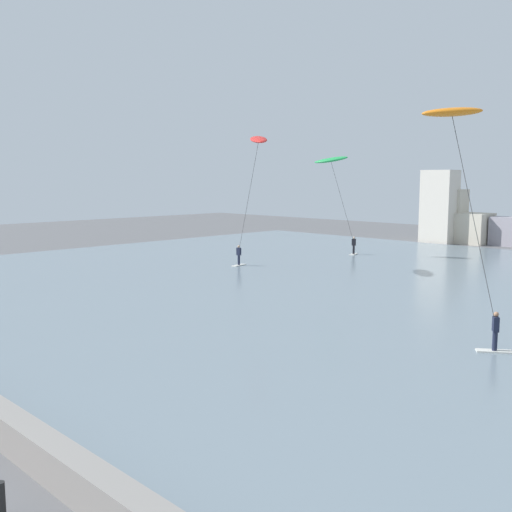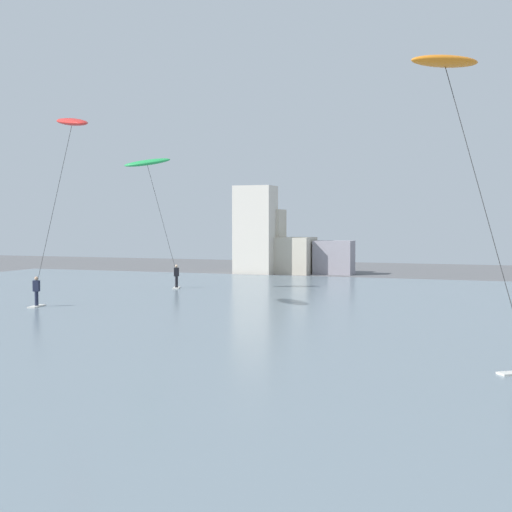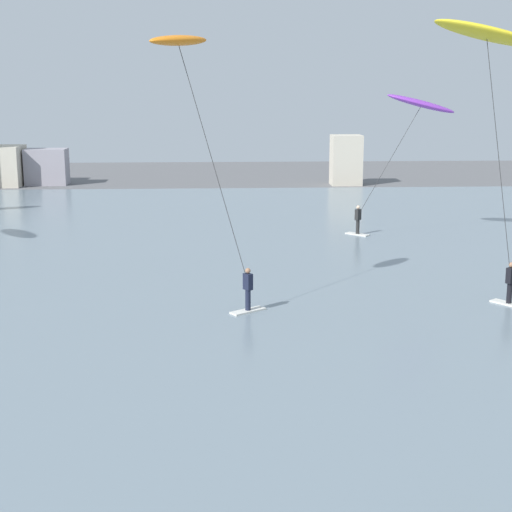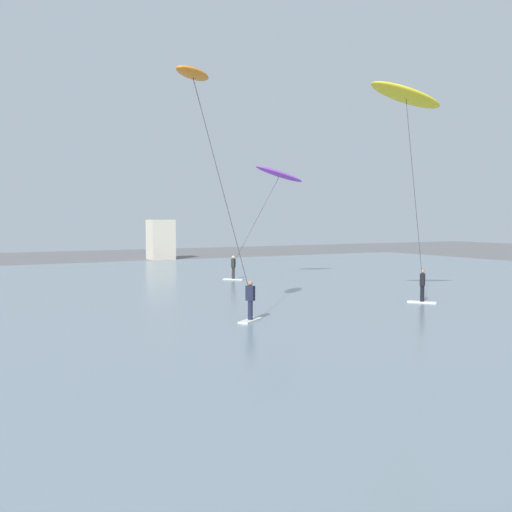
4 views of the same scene
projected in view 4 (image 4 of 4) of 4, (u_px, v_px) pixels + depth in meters
water_bay at (114, 299)px, 30.38m from camera, size 84.00×52.00×0.10m
kitesurfer_orange at (202, 109)px, 22.26m from camera, size 4.24×2.33×9.90m
kitesurfer_yellow at (407, 110)px, 27.26m from camera, size 4.10×1.96×10.67m
kitesurfer_purple at (276, 181)px, 39.76m from camera, size 5.47×2.46×7.88m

